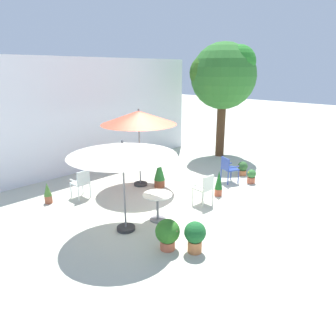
{
  "coord_description": "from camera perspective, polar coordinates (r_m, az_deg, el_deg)",
  "views": [
    {
      "loc": [
        -6.59,
        -6.07,
        3.71
      ],
      "look_at": [
        0.0,
        0.3,
        0.8
      ],
      "focal_mm": 33.43,
      "sensor_mm": 36.0,
      "label": 1
    }
  ],
  "objects": [
    {
      "name": "patio_umbrella_0",
      "position": [
        9.94,
        -5.37,
        9.08
      ],
      "size": [
        2.4,
        2.4,
        2.53
      ],
      "color": "#2D2D2D",
      "rests_on": "ground"
    },
    {
      "name": "cafe_table_0",
      "position": [
        7.95,
        -1.91,
        -6.23
      ],
      "size": [
        0.75,
        0.75,
        0.71
      ],
      "color": "white",
      "rests_on": "ground"
    },
    {
      "name": "potted_plant_5",
      "position": [
        9.6,
        9.22,
        -2.76
      ],
      "size": [
        0.23,
        0.23,
        0.8
      ],
      "color": "#AE5137",
      "rests_on": "ground"
    },
    {
      "name": "patio_chair_0",
      "position": [
        8.87,
        6.75,
        -3.5
      ],
      "size": [
        0.47,
        0.45,
        0.9
      ],
      "color": "silver",
      "rests_on": "ground"
    },
    {
      "name": "potted_plant_0",
      "position": [
        6.7,
        4.94,
        -12.06
      ],
      "size": [
        0.46,
        0.46,
        0.69
      ],
      "color": "#C07443",
      "rests_on": "ground"
    },
    {
      "name": "shade_tree",
      "position": [
        13.79,
        10.05,
        16.16
      ],
      "size": [
        2.86,
        2.72,
        4.78
      ],
      "color": "#4D321D",
      "rests_on": "ground"
    },
    {
      "name": "potted_plant_1",
      "position": [
        10.15,
        -1.57,
        -0.99
      ],
      "size": [
        0.36,
        0.36,
        0.93
      ],
      "color": "brown",
      "rests_on": "ground"
    },
    {
      "name": "patio_umbrella_1",
      "position": [
        7.04,
        -8.31,
        3.33
      ],
      "size": [
        2.47,
        2.47,
        2.22
      ],
      "color": "#2D2D2D",
      "rests_on": "ground"
    },
    {
      "name": "potted_plant_2",
      "position": [
        6.78,
        -0.09,
        -11.74
      ],
      "size": [
        0.53,
        0.53,
        0.69
      ],
      "color": "#C96646",
      "rests_on": "ground"
    },
    {
      "name": "patio_chair_1",
      "position": [
        10.76,
        10.91,
        0.1
      ],
      "size": [
        0.6,
        0.62,
        0.88
      ],
      "color": "#2D4699",
      "rests_on": "ground"
    },
    {
      "name": "potted_plant_4",
      "position": [
        9.64,
        -21.08,
        -4.26
      ],
      "size": [
        0.22,
        0.22,
        0.62
      ],
      "color": "#9F5339",
      "rests_on": "ground"
    },
    {
      "name": "potted_plant_6",
      "position": [
        10.95,
        14.95,
        -1.42
      ],
      "size": [
        0.29,
        0.29,
        0.48
      ],
      "color": "#C96345",
      "rests_on": "ground"
    },
    {
      "name": "ground_plane",
      "position": [
        9.7,
        1.29,
        -4.86
      ],
      "size": [
        60.0,
        60.0,
        0.0
      ],
      "primitive_type": "plane",
      "color": "beige"
    },
    {
      "name": "villa_facade",
      "position": [
        12.34,
        -13.4,
        9.47
      ],
      "size": [
        9.71,
        0.3,
        4.12
      ],
      "primitive_type": "cube",
      "color": "white",
      "rests_on": "ground"
    },
    {
      "name": "patio_chair_2",
      "position": [
        9.63,
        -15.53,
        -2.43
      ],
      "size": [
        0.46,
        0.46,
        0.87
      ],
      "color": "silver",
      "rests_on": "ground"
    },
    {
      "name": "potted_plant_3",
      "position": [
        11.7,
        13.44,
        0.03
      ],
      "size": [
        0.36,
        0.36,
        0.51
      ],
      "color": "#CC7444",
      "rests_on": "ground"
    }
  ]
}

